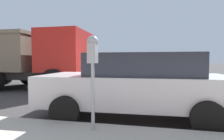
{
  "coord_description": "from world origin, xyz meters",
  "views": [
    {
      "loc": [
        -5.39,
        -1.12,
        1.35
      ],
      "look_at": [
        -2.15,
        -0.47,
        1.19
      ],
      "focal_mm": 28.0,
      "sensor_mm": 36.0,
      "label": 1
    }
  ],
  "objects": [
    {
      "name": "dump_truck",
      "position": [
        2.32,
        4.99,
        1.57
      ],
      "size": [
        2.77,
        6.59,
        2.75
      ],
      "rotation": [
        0.0,
        0.0,
        3.15
      ],
      "color": "black",
      "rests_on": "ground_plane"
    },
    {
      "name": "parking_meter",
      "position": [
        -2.54,
        -0.22,
        1.4
      ],
      "size": [
        0.21,
        0.19,
        1.63
      ],
      "color": "gray",
      "rests_on": "sidewalk"
    },
    {
      "name": "car_silver",
      "position": [
        -1.12,
        -0.86,
        0.81
      ],
      "size": [
        2.12,
        4.49,
        1.53
      ],
      "rotation": [
        0.0,
        0.0,
        0.03
      ],
      "color": "#B7BABF",
      "rests_on": "ground_plane"
    },
    {
      "name": "ground_plane",
      "position": [
        0.0,
        0.0,
        0.0
      ],
      "size": [
        220.0,
        220.0,
        0.0
      ],
      "primitive_type": "plane",
      "color": "#3D3A3A"
    }
  ]
}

